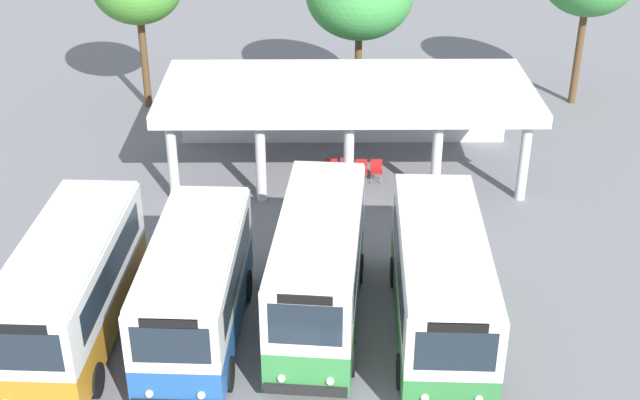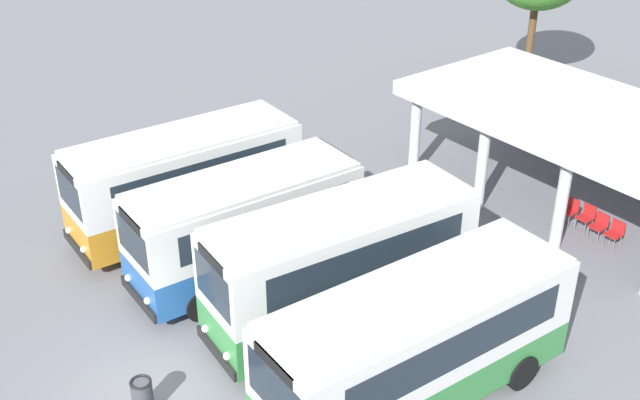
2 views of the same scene
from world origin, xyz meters
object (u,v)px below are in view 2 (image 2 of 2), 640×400
waiting_chair_end_by_column (571,209)px  waiting_chair_second_from_end (587,215)px  litter_bin_apron (143,396)px  waiting_chair_fourth_seat (615,232)px  city_bus_second_in_row (244,223)px  waiting_chair_middle_seat (600,224)px  city_bus_fourth_amber (418,340)px  city_bus_middle_cream (341,262)px  city_bus_nearest_orange (185,178)px

waiting_chair_end_by_column → waiting_chair_second_from_end: (0.55, 0.07, 0.00)m
litter_bin_apron → waiting_chair_fourth_seat: bearing=80.7°
waiting_chair_end_by_column → waiting_chair_fourth_seat: (1.66, -0.07, 0.00)m
city_bus_second_in_row → waiting_chair_middle_seat: city_bus_second_in_row is taller
city_bus_fourth_amber → waiting_chair_middle_seat: city_bus_fourth_amber is taller
city_bus_middle_cream → waiting_chair_fourth_seat: size_ratio=8.42×
waiting_chair_end_by_column → waiting_chair_second_from_end: 0.56m
city_bus_second_in_row → litter_bin_apron: bearing=-56.8°
city_bus_nearest_orange → waiting_chair_middle_seat: bearing=49.6°
city_bus_middle_cream → waiting_chair_fourth_seat: bearing=76.0°
city_bus_second_in_row → city_bus_middle_cream: bearing=13.2°
city_bus_fourth_amber → city_bus_nearest_orange: bearing=-178.2°
city_bus_second_in_row → litter_bin_apron: size_ratio=7.38×
litter_bin_apron → city_bus_fourth_amber: bearing=56.0°
waiting_chair_end_by_column → waiting_chair_fourth_seat: bearing=-2.4°
city_bus_second_in_row → city_bus_fourth_amber: (6.52, 0.28, -0.00)m
waiting_chair_second_from_end → city_bus_middle_cream: bearing=-96.9°
city_bus_fourth_amber → waiting_chair_second_from_end: (-2.18, 9.40, -1.19)m
city_bus_fourth_amber → waiting_chair_middle_seat: size_ratio=8.83×
waiting_chair_fourth_seat → litter_bin_apron: bearing=-99.3°
city_bus_nearest_orange → waiting_chair_middle_seat: (8.16, 9.59, -1.24)m
waiting_chair_end_by_column → waiting_chair_middle_seat: same height
waiting_chair_end_by_column → city_bus_middle_cream: bearing=-93.4°
city_bus_nearest_orange → city_bus_middle_cream: 6.57m
city_bus_second_in_row → city_bus_middle_cream: (3.26, 0.76, 0.14)m
city_bus_middle_cream → waiting_chair_second_from_end: (1.08, 8.92, -1.34)m
waiting_chair_second_from_end → city_bus_second_in_row: bearing=-114.2°
waiting_chair_middle_seat → waiting_chair_fourth_seat: 0.55m
city_bus_middle_cream → city_bus_second_in_row: bearing=-166.8°
city_bus_middle_cream → waiting_chair_end_by_column: (0.53, 8.85, -1.34)m
city_bus_nearest_orange → city_bus_fourth_amber: city_bus_nearest_orange is taller
city_bus_nearest_orange → city_bus_middle_cream: city_bus_middle_cream is taller
city_bus_second_in_row → waiting_chair_end_by_column: city_bus_second_in_row is taller
city_bus_nearest_orange → waiting_chair_end_by_column: size_ratio=8.37×
waiting_chair_end_by_column → waiting_chair_middle_seat: 1.11m
waiting_chair_end_by_column → waiting_chair_middle_seat: bearing=-3.0°
waiting_chair_end_by_column → litter_bin_apron: bearing=-92.7°
city_bus_middle_cream → city_bus_fourth_amber: city_bus_middle_cream is taller
city_bus_second_in_row → waiting_chair_end_by_column: bearing=68.5°
city_bus_second_in_row → waiting_chair_second_from_end: 10.67m
city_bus_nearest_orange → city_bus_second_in_row: 3.26m
waiting_chair_second_from_end → litter_bin_apron: litter_bin_apron is taller
city_bus_middle_cream → waiting_chair_middle_seat: city_bus_middle_cream is taller
waiting_chair_second_from_end → waiting_chair_end_by_column: bearing=-173.1°
waiting_chair_middle_seat → litter_bin_apron: litter_bin_apron is taller
city_bus_middle_cream → city_bus_fourth_amber: (3.26, -0.49, -0.14)m
waiting_chair_second_from_end → waiting_chair_middle_seat: size_ratio=1.00×
city_bus_nearest_orange → litter_bin_apron: bearing=-36.6°
city_bus_fourth_amber → litter_bin_apron: 6.21m
waiting_chair_fourth_seat → litter_bin_apron: size_ratio=0.96×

